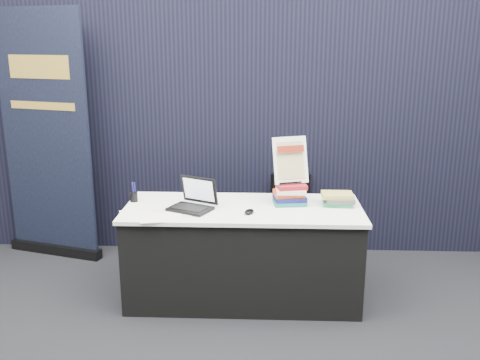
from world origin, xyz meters
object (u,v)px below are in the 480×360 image
at_px(display_table, 243,253).
at_px(book_stack_tall, 290,194).
at_px(laptop, 191,201).
at_px(book_stack_short, 339,199).
at_px(info_sign, 290,161).
at_px(stacking_chair, 291,212).
at_px(pullup_banner, 47,151).

distance_m(display_table, book_stack_tall, 0.59).
height_order(laptop, book_stack_short, laptop).
bearing_deg(info_sign, book_stack_tall, -108.01).
height_order(display_table, stacking_chair, stacking_chair).
bearing_deg(book_stack_short, laptop, -173.19).
bearing_deg(laptop, pullup_banner, 174.19).
distance_m(book_stack_short, info_sign, 0.47).
bearing_deg(stacking_chair, book_stack_short, -82.84).
distance_m(laptop, book_stack_tall, 0.76).
bearing_deg(stacking_chair, display_table, -134.14).
bearing_deg(info_sign, book_stack_short, -25.79).
distance_m(display_table, pullup_banner, 2.08).
bearing_deg(display_table, pullup_banner, 155.66).
xyz_separation_m(book_stack_short, pullup_banner, (-2.54, 0.74, 0.20)).
bearing_deg(book_stack_short, stacking_chair, 114.07).
relative_size(laptop, pullup_banner, 0.16).
distance_m(display_table, laptop, 0.58).
height_order(display_table, laptop, laptop).
bearing_deg(info_sign, pullup_banner, 144.29).
relative_size(laptop, book_stack_short, 1.55).
bearing_deg(book_stack_short, display_table, -173.99).
relative_size(display_table, book_stack_tall, 7.05).
distance_m(book_stack_tall, info_sign, 0.26).
distance_m(book_stack_tall, book_stack_short, 0.37).
relative_size(display_table, pullup_banner, 0.80).
bearing_deg(book_stack_tall, display_table, -164.79).
height_order(laptop, pullup_banner, pullup_banner).
bearing_deg(laptop, stacking_chair, 72.66).
bearing_deg(info_sign, laptop, 175.86).
distance_m(book_stack_tall, pullup_banner, 2.29).
height_order(book_stack_tall, pullup_banner, pullup_banner).
bearing_deg(pullup_banner, book_stack_tall, -2.22).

